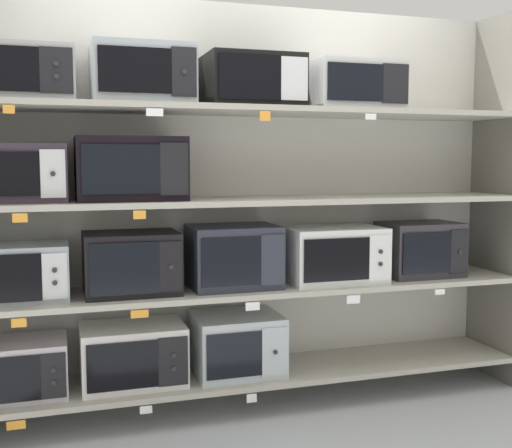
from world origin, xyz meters
TOP-DOWN VIEW (x-y plane):
  - back_panel at (0.00, 0.27)m, footprint 3.32×0.04m
  - upright_right at (1.59, 0.00)m, footprint 0.05×0.50m
  - shelf_0 at (0.00, 0.00)m, footprint 3.12×0.50m
  - microwave_0 at (-1.26, -0.00)m, footprint 0.48×0.36m
  - microwave_1 at (-0.69, -0.00)m, footprint 0.54×0.38m
  - microwave_2 at (-0.11, -0.00)m, footprint 0.48×0.42m
  - price_tag_0 at (-1.26, -0.25)m, footprint 0.09×0.00m
  - price_tag_1 at (-0.65, -0.25)m, footprint 0.06×0.00m
  - price_tag_2 at (-0.10, -0.25)m, footprint 0.05×0.00m
  - shelf_1 at (0.00, 0.00)m, footprint 3.12×0.50m
  - microwave_3 at (-1.25, -0.00)m, footprint 0.50×0.34m
  - microwave_4 at (-0.69, -0.00)m, footprint 0.49×0.37m
  - microwave_5 at (-0.13, -0.00)m, footprint 0.48×0.37m
  - microwave_6 at (0.46, -0.00)m, footprint 0.55×0.43m
  - microwave_7 at (1.04, -0.00)m, footprint 0.46×0.34m
  - price_tag_3 at (-1.23, -0.25)m, footprint 0.07×0.00m
  - price_tag_4 at (-0.68, -0.25)m, footprint 0.09×0.00m
  - price_tag_5 at (-0.10, -0.25)m, footprint 0.08×0.00m
  - price_tag_6 at (0.48, -0.25)m, footprint 0.08×0.00m
  - price_tag_7 at (1.02, -0.25)m, footprint 0.06×0.00m
  - shelf_2 at (0.00, 0.00)m, footprint 3.12×0.50m
  - microwave_8 at (-1.25, -0.00)m, footprint 0.51×0.35m
  - microwave_9 at (-0.68, -0.00)m, footprint 0.55×0.38m
  - price_tag_8 at (-1.21, -0.25)m, footprint 0.07×0.00m
  - price_tag_9 at (-0.67, -0.25)m, footprint 0.06×0.00m
  - shelf_3 at (0.00, 0.00)m, footprint 3.12×0.50m
  - microwave_10 at (-1.22, -0.00)m, footprint 0.55×0.42m
  - microwave_11 at (-0.61, -0.00)m, footprint 0.51×0.41m
  - microwave_12 at (-0.03, -0.00)m, footprint 0.51×0.40m
  - microwave_13 at (0.56, -0.00)m, footprint 0.51×0.42m
  - price_tag_10 at (-1.24, -0.25)m, footprint 0.05×0.00m
  - price_tag_11 at (-0.59, -0.25)m, footprint 0.08×0.00m
  - price_tag_12 at (-0.03, -0.25)m, footprint 0.06×0.00m
  - price_tag_13 at (0.56, -0.25)m, footprint 0.06×0.00m

SIDE VIEW (x-z plane):
  - price_tag_2 at x=-0.10m, z-range 0.11..0.16m
  - price_tag_0 at x=-1.26m, z-range 0.11..0.16m
  - price_tag_1 at x=-0.65m, z-range 0.12..0.16m
  - shelf_0 at x=0.00m, z-range 0.16..0.19m
  - microwave_0 at x=-1.26m, z-range 0.19..0.47m
  - microwave_1 at x=-0.69m, z-range 0.19..0.51m
  - microwave_2 at x=-0.11m, z-range 0.19..0.52m
  - price_tag_6 at x=0.48m, z-range 0.60..0.64m
  - price_tag_5 at x=-0.10m, z-range 0.60..0.64m
  - price_tag_3 at x=-1.23m, z-range 0.60..0.64m
  - price_tag_4 at x=-0.68m, z-range 0.61..0.64m
  - price_tag_7 at x=1.02m, z-range 0.61..0.64m
  - shelf_1 at x=0.00m, z-range 0.65..0.68m
  - microwave_3 at x=-1.25m, z-range 0.68..0.96m
  - microwave_6 at x=0.46m, z-range 0.68..0.99m
  - microwave_4 at x=-0.69m, z-range 0.68..1.00m
  - microwave_7 at x=1.04m, z-range 0.68..1.00m
  - microwave_5 at x=-0.13m, z-range 0.68..1.02m
  - price_tag_8 at x=-1.21m, z-range 1.09..1.13m
  - price_tag_9 at x=-0.67m, z-range 1.09..1.13m
  - back_panel at x=0.00m, z-range 0.00..2.27m
  - upright_right at x=1.59m, z-range 0.00..2.27m
  - shelf_2 at x=0.00m, z-range 1.14..1.17m
  - microwave_8 at x=-1.25m, z-range 1.17..1.45m
  - microwave_9 at x=-0.68m, z-range 1.17..1.49m
  - price_tag_12 at x=-0.03m, z-range 1.57..1.62m
  - price_tag_10 at x=-1.24m, z-range 1.58..1.62m
  - price_tag_11 at x=-0.59m, z-range 1.58..1.62m
  - price_tag_13 at x=0.56m, z-range 1.59..1.62m
  - shelf_3 at x=0.00m, z-range 1.63..1.66m
  - microwave_10 at x=-1.22m, z-range 1.66..1.92m
  - microwave_13 at x=0.56m, z-range 1.66..1.92m
  - microwave_12 at x=-0.03m, z-range 1.66..1.93m
  - microwave_11 at x=-0.61m, z-range 1.66..1.96m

